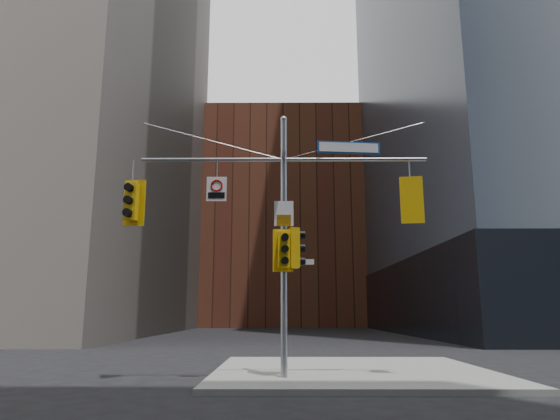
{
  "coord_description": "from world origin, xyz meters",
  "views": [
    {
      "loc": [
        -0.02,
        -11.43,
        1.79
      ],
      "look_at": [
        -0.1,
        2.0,
        4.55
      ],
      "focal_mm": 32.0,
      "sensor_mm": 36.0,
      "label": 1
    }
  ],
  "objects_px": {
    "traffic_light_east_arm": "(411,201)",
    "traffic_light_pole_side": "(296,248)",
    "traffic_light_pole_front": "(284,250)",
    "traffic_light_west_arm": "(132,202)",
    "signal_assembly": "(284,215)",
    "street_sign_blade": "(349,148)",
    "regulatory_sign_arm": "(217,188)"
  },
  "relations": [
    {
      "from": "traffic_light_west_arm",
      "to": "traffic_light_pole_side",
      "type": "distance_m",
      "value": 4.72
    },
    {
      "from": "street_sign_blade",
      "to": "traffic_light_pole_front",
      "type": "bearing_deg",
      "value": -177.14
    },
    {
      "from": "traffic_light_east_arm",
      "to": "traffic_light_west_arm",
      "type": "bearing_deg",
      "value": 7.83
    },
    {
      "from": "signal_assembly",
      "to": "street_sign_blade",
      "type": "height_order",
      "value": "signal_assembly"
    },
    {
      "from": "signal_assembly",
      "to": "traffic_light_west_arm",
      "type": "relative_size",
      "value": 6.1
    },
    {
      "from": "traffic_light_pole_front",
      "to": "regulatory_sign_arm",
      "type": "relative_size",
      "value": 1.66
    },
    {
      "from": "traffic_light_west_arm",
      "to": "regulatory_sign_arm",
      "type": "height_order",
      "value": "regulatory_sign_arm"
    },
    {
      "from": "traffic_light_east_arm",
      "to": "traffic_light_pole_front",
      "type": "relative_size",
      "value": 1.13
    },
    {
      "from": "traffic_light_east_arm",
      "to": "street_sign_blade",
      "type": "bearing_deg",
      "value": 7.84
    },
    {
      "from": "traffic_light_west_arm",
      "to": "street_sign_blade",
      "type": "xyz_separation_m",
      "value": [
        6.06,
        -0.01,
        1.55
      ]
    },
    {
      "from": "traffic_light_east_arm",
      "to": "traffic_light_pole_front",
      "type": "xyz_separation_m",
      "value": [
        -3.51,
        -0.27,
        -1.38
      ]
    },
    {
      "from": "signal_assembly",
      "to": "traffic_light_west_arm",
      "type": "distance_m",
      "value": 4.24
    },
    {
      "from": "traffic_light_east_arm",
      "to": "regulatory_sign_arm",
      "type": "distance_m",
      "value": 5.39
    },
    {
      "from": "regulatory_sign_arm",
      "to": "traffic_light_east_arm",
      "type": "bearing_deg",
      "value": -0.65
    },
    {
      "from": "traffic_light_east_arm",
      "to": "street_sign_blade",
      "type": "xyz_separation_m",
      "value": [
        -1.68,
        0.0,
        1.55
      ]
    },
    {
      "from": "signal_assembly",
      "to": "street_sign_blade",
      "type": "xyz_separation_m",
      "value": [
        1.84,
        0.0,
        1.93
      ]
    },
    {
      "from": "signal_assembly",
      "to": "traffic_light_east_arm",
      "type": "relative_size",
      "value": 6.16
    },
    {
      "from": "traffic_light_east_arm",
      "to": "regulatory_sign_arm",
      "type": "relative_size",
      "value": 1.88
    },
    {
      "from": "signal_assembly",
      "to": "traffic_light_west_arm",
      "type": "bearing_deg",
      "value": 179.82
    },
    {
      "from": "traffic_light_pole_front",
      "to": "traffic_light_pole_side",
      "type": "bearing_deg",
      "value": 32.4
    },
    {
      "from": "traffic_light_west_arm",
      "to": "traffic_light_east_arm",
      "type": "xyz_separation_m",
      "value": [
        7.73,
        -0.01,
        0.0
      ]
    },
    {
      "from": "traffic_light_east_arm",
      "to": "traffic_light_pole_side",
      "type": "distance_m",
      "value": 3.44
    },
    {
      "from": "traffic_light_pole_front",
      "to": "regulatory_sign_arm",
      "type": "bearing_deg",
      "value": 163.77
    },
    {
      "from": "regulatory_sign_arm",
      "to": "traffic_light_west_arm",
      "type": "bearing_deg",
      "value": 178.3
    },
    {
      "from": "regulatory_sign_arm",
      "to": "signal_assembly",
      "type": "bearing_deg",
      "value": -0.26
    },
    {
      "from": "signal_assembly",
      "to": "traffic_light_pole_front",
      "type": "bearing_deg",
      "value": -90.18
    },
    {
      "from": "signal_assembly",
      "to": "regulatory_sign_arm",
      "type": "xyz_separation_m",
      "value": [
        -1.87,
        -0.02,
        0.75
      ]
    },
    {
      "from": "traffic_light_pole_front",
      "to": "street_sign_blade",
      "type": "xyz_separation_m",
      "value": [
        1.84,
        0.27,
        2.93
      ]
    },
    {
      "from": "traffic_light_pole_side",
      "to": "traffic_light_pole_front",
      "type": "height_order",
      "value": "traffic_light_pole_side"
    },
    {
      "from": "street_sign_blade",
      "to": "regulatory_sign_arm",
      "type": "relative_size",
      "value": 2.59
    },
    {
      "from": "signal_assembly",
      "to": "traffic_light_pole_front",
      "type": "relative_size",
      "value": 6.98
    },
    {
      "from": "traffic_light_pole_front",
      "to": "street_sign_blade",
      "type": "bearing_deg",
      "value": -0.31
    }
  ]
}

